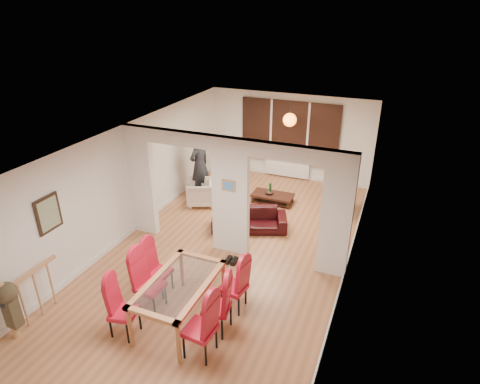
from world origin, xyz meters
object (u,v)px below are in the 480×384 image
Objects in this scene: dining_table at (180,301)px; coffee_table at (272,198)px; sofa at (249,219)px; dining_chair_ra at (199,325)px; dining_chair_rc at (234,284)px; armchair at (201,192)px; person at (200,165)px; bottle at (270,187)px; dining_chair_la at (123,309)px; dining_chair_lb at (149,283)px; dining_chair_rb at (216,304)px; television at (341,202)px; dining_chair_lc at (158,269)px; bowl at (269,193)px.

coffee_table is at bearing 89.31° from dining_table.
dining_table is 3.33m from sofa.
dining_chair_rc is at bearing 91.32° from dining_chair_ra.
armchair is (-2.42, 3.46, -0.17)m from dining_chair_rc.
bottle is at bearing 118.61° from person.
sofa is 1.85m from armchair.
dining_chair_lb is (0.05, 0.68, 0.04)m from dining_chair_la.
dining_chair_lb is 1.30m from dining_chair_rb.
dining_chair_lb is at bearing 162.57° from television.
dining_table is 0.90m from dining_chair_lc.
dining_chair_ra reaches higher than sofa.
dining_chair_ra is at bearing 176.80° from television.
dining_chair_lb is 0.98× the size of dining_chair_ra.
dining_chair_lb is 5.03× the size of bowl.
dining_chair_lc is (-0.10, 0.44, -0.03)m from dining_chair_lb.
armchair is 0.76m from person.
bottle reaches higher than coffee_table.
sofa is 1.87× the size of television.
television is at bearing 5.81° from bowl.
dining_chair_rc is 4.22m from armchair.
person is (-2.57, 5.01, 0.39)m from dining_chair_ra.
coffee_table is at bearing 92.12° from armchair.
dining_chair_rc is at bearing 48.64° from person.
dining_chair_lb reaches higher than television.
dining_chair_ra reaches higher than television.
person reaches higher than dining_chair_rb.
dining_chair_ra is 0.63× the size of sofa.
television is at bearing 69.74° from dining_chair_lb.
dining_chair_la is 6.24m from television.
sofa is at bearing -89.44° from bottle.
dining_chair_rc is 4.31m from bowl.
bowl is (1.90, 0.38, -0.67)m from person.
dining_chair_ra is 5.65m from person.
dining_chair_rc reaches higher than coffee_table.
television is (2.57, 5.68, -0.24)m from dining_chair_la.
bottle is at bearing 101.91° from television.
dining_chair_lc is 4.43m from bowl.
dining_chair_lb reaches higher than coffee_table.
dining_chair_ra is 5.13× the size of bowl.
dining_chair_lc is 3.57× the size of bottle.
dining_chair_rc is 1.09× the size of television.
bottle is at bearing 84.40° from dining_chair_lc.
dining_chair_ra reaches higher than armchair.
dining_chair_lc is 4.71× the size of bowl.
television is 4.34× the size of bowl.
bowl is (0.01, -0.11, -0.12)m from bottle.
dining_chair_la is (-0.69, -0.62, 0.11)m from dining_table.
dining_chair_lc is 0.92× the size of dining_chair_ra.
sofa is 8.10× the size of bowl.
sofa is 2.33m from person.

